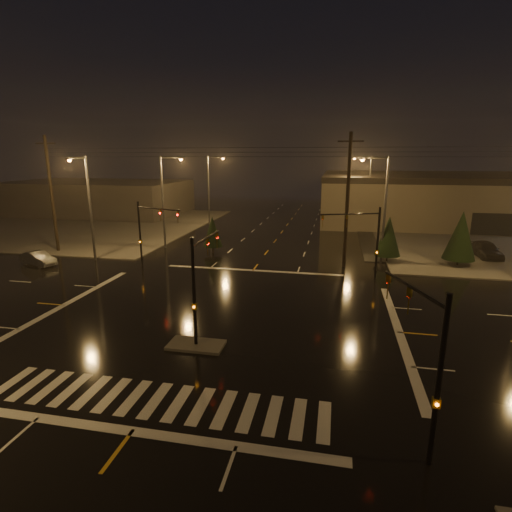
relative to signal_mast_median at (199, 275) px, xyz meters
name	(u,v)px	position (x,y,z in m)	size (l,w,h in m)	color
ground	(218,318)	(0.00, 3.07, -3.75)	(140.00, 140.00, 0.00)	black
sidewalk_nw	(83,224)	(-30.00, 33.07, -3.69)	(36.00, 36.00, 0.12)	#4C4A44
median_island	(196,345)	(0.00, -0.93, -3.68)	(3.00, 1.60, 0.15)	#4C4A44
crosswalk	(156,400)	(0.00, -5.93, -3.75)	(15.00, 2.60, 0.01)	beige
stop_bar_near	(132,431)	(0.00, -7.93, -3.75)	(16.00, 0.50, 0.01)	beige
stop_bar_far	(253,270)	(0.00, 14.07, -3.75)	(16.00, 0.50, 0.01)	beige
commercial_block	(97,197)	(-35.00, 45.07, -0.95)	(30.00, 18.00, 5.60)	#413C39
signal_mast_median	(199,275)	(0.00, 0.00, 0.00)	(0.25, 4.59, 6.00)	black
signal_mast_ne	(366,235)	(9.50, 13.21, 0.04)	(4.84, 1.86, 6.00)	black
signal_mast_nw	(148,227)	(-9.50, 13.21, 0.04)	(4.84, 1.86, 6.00)	black
signal_mast_se	(427,351)	(10.23, -6.68, -0.04)	(1.55, 3.87, 6.00)	black
streetlight_1	(165,196)	(-11.18, 21.07, 2.05)	(2.77, 0.32, 10.00)	#38383A
streetlight_2	(210,185)	(-11.18, 37.07, 2.05)	(2.77, 0.32, 10.00)	#38383A
streetlight_3	(382,202)	(11.18, 19.07, 2.05)	(2.77, 0.32, 10.00)	#38383A
streetlight_4	(367,186)	(11.18, 39.07, 2.05)	(2.77, 0.32, 10.00)	#38383A
streetlight_5	(88,201)	(-16.00, 14.26, 2.05)	(0.32, 2.77, 10.00)	#38383A
utility_pole_0	(52,194)	(-22.00, 17.07, 2.38)	(2.20, 0.32, 12.00)	black
utility_pole_1	(347,200)	(8.00, 17.07, 2.38)	(2.20, 0.32, 12.00)	black
conifer_0	(388,236)	(12.06, 19.38, -1.17)	(2.41, 2.41, 4.47)	black
conifer_1	(461,235)	(18.35, 19.19, -0.83)	(2.85, 2.85, 5.15)	black
conifer_3	(213,232)	(-5.53, 19.81, -1.48)	(2.02, 2.02, 3.86)	black
car_parked	(486,249)	(22.00, 23.24, -2.91)	(1.99, 4.94, 1.68)	black
car_crossing	(38,259)	(-20.07, 11.78, -3.10)	(1.38, 3.96, 1.30)	#4F5255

